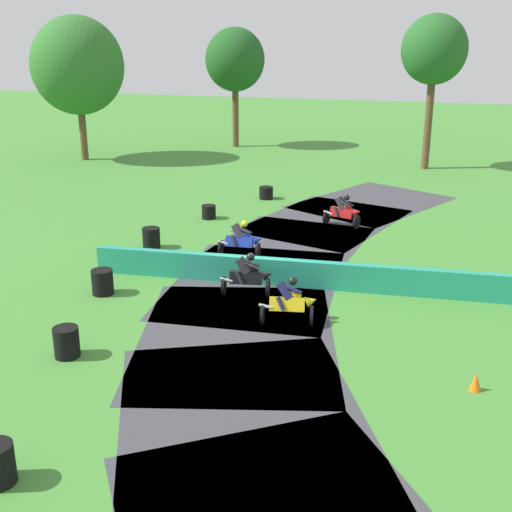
% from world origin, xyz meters
% --- Properties ---
extents(ground_plane, '(120.00, 120.00, 0.00)m').
position_xyz_m(ground_plane, '(0.00, 0.00, 0.00)').
color(ground_plane, '#428433').
extents(track_asphalt, '(11.16, 32.31, 0.01)m').
position_xyz_m(track_asphalt, '(1.49, 0.10, 0.00)').
color(track_asphalt, '#3D3D42').
rests_on(track_asphalt, ground).
extents(safety_barrier, '(20.76, 1.62, 0.90)m').
position_xyz_m(safety_barrier, '(4.91, 0.31, 0.45)').
color(safety_barrier, '#239375').
rests_on(safety_barrier, ground).
extents(motorcycle_lead_red, '(1.71, 1.08, 1.42)m').
position_xyz_m(motorcycle_lead_red, '(1.84, 7.42, 0.66)').
color(motorcycle_lead_red, black).
rests_on(motorcycle_lead_red, ground).
extents(motorcycle_chase_blue, '(1.68, 0.86, 1.43)m').
position_xyz_m(motorcycle_chase_blue, '(-1.17, 2.47, 0.64)').
color(motorcycle_chase_blue, black).
rests_on(motorcycle_chase_blue, ground).
extents(motorcycle_trailing_black, '(1.67, 0.90, 1.42)m').
position_xyz_m(motorcycle_trailing_black, '(0.12, -1.07, 0.66)').
color(motorcycle_trailing_black, black).
rests_on(motorcycle_trailing_black, ground).
extents(motorcycle_fourth_yellow, '(1.67, 1.01, 1.42)m').
position_xyz_m(motorcycle_fourth_yellow, '(1.84, -2.71, 0.63)').
color(motorcycle_fourth_yellow, black).
rests_on(motorcycle_fourth_yellow, ground).
extents(tire_stack_near, '(0.68, 0.68, 0.60)m').
position_xyz_m(tire_stack_near, '(-2.57, 11.19, 0.30)').
color(tire_stack_near, black).
rests_on(tire_stack_near, ground).
extents(tire_stack_mid_a, '(0.62, 0.62, 0.60)m').
position_xyz_m(tire_stack_mid_a, '(-4.08, 7.02, 0.30)').
color(tire_stack_mid_a, black).
rests_on(tire_stack_mid_a, ground).
extents(tire_stack_mid_b, '(0.67, 0.67, 0.80)m').
position_xyz_m(tire_stack_mid_b, '(-4.79, 2.48, 0.40)').
color(tire_stack_mid_b, black).
rests_on(tire_stack_mid_b, ground).
extents(tire_stack_far, '(0.68, 0.68, 0.80)m').
position_xyz_m(tire_stack_far, '(-4.34, -2.21, 0.40)').
color(tire_stack_far, black).
rests_on(tire_stack_far, ground).
extents(tire_stack_extra_a, '(0.65, 0.65, 0.80)m').
position_xyz_m(tire_stack_extra_a, '(-3.18, -6.30, 0.40)').
color(tire_stack_extra_a, black).
rests_on(tire_stack_extra_a, ground).
extents(traffic_cone, '(0.28, 0.28, 0.44)m').
position_xyz_m(traffic_cone, '(6.85, -5.23, 0.22)').
color(traffic_cone, orange).
rests_on(traffic_cone, ground).
extents(tree_far_left, '(3.75, 3.75, 8.82)m').
position_xyz_m(tree_far_left, '(4.67, 21.06, 6.77)').
color(tree_far_left, brown).
rests_on(tree_far_left, ground).
extents(tree_far_right, '(5.67, 5.67, 8.80)m').
position_xyz_m(tree_far_right, '(-16.43, 18.04, 5.81)').
color(tree_far_right, brown).
rests_on(tree_far_right, ground).
extents(tree_mid_rise, '(4.08, 4.08, 8.10)m').
position_xyz_m(tree_mid_rise, '(-8.63, 25.50, 5.91)').
color(tree_mid_rise, brown).
rests_on(tree_mid_rise, ground).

